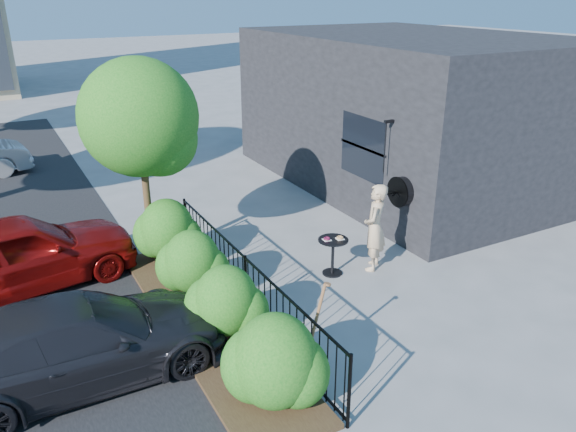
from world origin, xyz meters
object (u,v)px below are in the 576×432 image
cafe_table (333,250)px  woman (375,227)px  patio_tree (144,125)px  car_red (17,254)px  car_darkgrey (79,342)px  shovel (313,332)px

cafe_table → woman: woman is taller
patio_tree → woman: size_ratio=2.28×
car_red → patio_tree: bearing=-99.9°
woman → car_darkgrey: size_ratio=0.42×
woman → car_darkgrey: 5.65m
car_red → car_darkgrey: size_ratio=0.99×
cafe_table → car_red: bearing=157.2°
patio_tree → woman: (3.62, -2.39, -1.90)m
cafe_table → shovel: size_ratio=0.57×
cafe_table → car_darkgrey: 4.86m
car_red → shovel: bearing=-152.3°
woman → car_red: (-6.10, 2.39, -0.16)m
woman → car_red: woman is taller
patio_tree → car_darkgrey: (-1.97, -3.17, -2.16)m
cafe_table → car_darkgrey: car_darkgrey is taller
woman → patio_tree: bearing=-78.1°
shovel → car_darkgrey: (-2.95, 1.33, 0.01)m
patio_tree → car_red: patio_tree is taller
cafe_table → shovel: shovel is taller
patio_tree → shovel: patio_tree is taller
shovel → cafe_table: bearing=51.6°
shovel → car_darkgrey: shovel is taller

